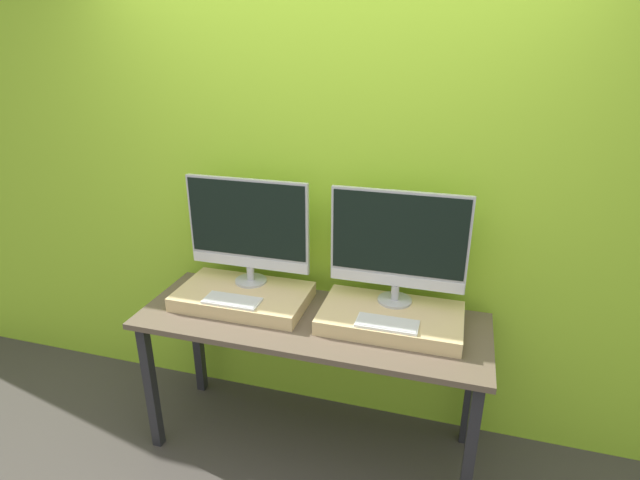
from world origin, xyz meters
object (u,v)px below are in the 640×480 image
at_px(monitor_left, 248,227).
at_px(keyboard_left, 232,300).
at_px(keyboard_right, 387,323).
at_px(monitor_right, 398,243).

distance_m(monitor_left, keyboard_left, 0.38).
bearing_deg(keyboard_right, monitor_left, 163.42).
bearing_deg(keyboard_left, monitor_right, 16.58).
height_order(keyboard_left, monitor_right, monitor_right).
xyz_separation_m(monitor_left, keyboard_right, (0.78, -0.23, -0.31)).
xyz_separation_m(keyboard_left, monitor_right, (0.78, 0.23, 0.31)).
distance_m(keyboard_left, monitor_right, 0.87).
relative_size(monitor_left, keyboard_right, 2.31).
bearing_deg(keyboard_right, keyboard_left, 180.00).
relative_size(monitor_right, keyboard_right, 2.31).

